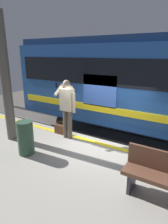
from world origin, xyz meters
TOP-DOWN VIEW (x-y plane):
  - ground_plane at (0.00, 0.00)m, footprint 24.63×24.63m
  - platform at (0.00, 2.12)m, footprint 13.72×4.23m
  - safety_line at (0.00, 0.30)m, footprint 13.45×0.16m
  - track_rail_near at (0.00, -1.49)m, footprint 17.84×0.08m
  - track_rail_far at (0.00, -2.93)m, footprint 17.84×0.08m
  - passenger at (1.01, 0.46)m, footprint 0.57×0.55m
  - handbag at (1.44, 0.34)m, footprint 0.36×0.33m
  - station_column at (2.49, 1.44)m, footprint 0.28×0.28m
  - trash_bin at (1.35, 1.87)m, footprint 0.42×0.42m

SIDE VIEW (x-z plane):
  - ground_plane at x=0.00m, z-range 0.00..0.00m
  - track_rail_near at x=0.00m, z-range 0.00..0.16m
  - track_rail_far at x=0.00m, z-range 0.00..0.16m
  - platform at x=0.00m, z-range 0.00..0.86m
  - safety_line at x=0.00m, z-range 0.86..0.87m
  - handbag at x=1.44m, z-range 0.85..1.21m
  - trash_bin at x=1.35m, z-range 0.86..1.77m
  - passenger at x=1.01m, z-range 1.03..2.88m
  - station_column at x=2.49m, z-range 0.86..4.58m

